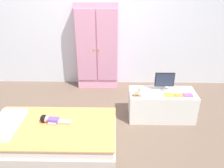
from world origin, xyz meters
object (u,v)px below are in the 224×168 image
(doll, at_px, (50,120))
(tv_stand, at_px, (161,105))
(wardrobe, at_px, (97,47))
(book_orange, at_px, (179,95))
(rocking_horse_toy, at_px, (138,92))
(bed, at_px, (54,134))
(tv_monitor, at_px, (165,80))
(book_yellow, at_px, (169,95))
(book_purple, at_px, (188,95))

(doll, relative_size, tv_stand, 0.43)
(wardrobe, relative_size, book_orange, 13.50)
(wardrobe, distance_m, rocking_horse_toy, 1.33)
(doll, bearing_deg, book_orange, 13.69)
(wardrobe, bearing_deg, bed, -104.89)
(bed, height_order, rocking_horse_toy, rocking_horse_toy)
(bed, relative_size, book_orange, 13.73)
(tv_stand, bearing_deg, wardrobe, 133.65)
(tv_monitor, distance_m, book_yellow, 0.22)
(book_orange, xyz_separation_m, book_purple, (0.12, 0.00, 0.00))
(bed, height_order, book_yellow, book_yellow)
(tv_monitor, bearing_deg, book_orange, -43.23)
(book_purple, bearing_deg, tv_monitor, 151.24)
(book_yellow, bearing_deg, doll, -165.22)
(wardrobe, distance_m, book_purple, 1.75)
(tv_stand, relative_size, rocking_horse_toy, 6.89)
(tv_stand, relative_size, book_orange, 8.27)
(book_yellow, bearing_deg, rocking_horse_toy, -176.55)
(tv_monitor, xyz_separation_m, book_purple, (0.29, -0.16, -0.14))
(bed, xyz_separation_m, wardrobe, (0.43, 1.60, 0.63))
(book_purple, bearing_deg, bed, -164.38)
(book_purple, bearing_deg, book_orange, 180.00)
(doll, xyz_separation_m, wardrobe, (0.47, 1.52, 0.48))
(bed, bearing_deg, wardrobe, 75.11)
(tv_monitor, height_order, book_yellow, tv_monitor)
(doll, bearing_deg, wardrobe, 72.69)
(doll, bearing_deg, book_purple, 12.78)
(tv_stand, bearing_deg, book_yellow, -53.35)
(tv_stand, height_order, rocking_horse_toy, rocking_horse_toy)
(bed, xyz_separation_m, tv_monitor, (1.43, 0.64, 0.44))
(bed, bearing_deg, tv_monitor, 24.23)
(tv_monitor, bearing_deg, rocking_horse_toy, -153.98)
(rocking_horse_toy, xyz_separation_m, book_yellow, (0.43, 0.03, -0.06))
(doll, distance_m, tv_stand, 1.54)
(book_purple, bearing_deg, wardrobe, 139.22)
(rocking_horse_toy, xyz_separation_m, book_orange, (0.56, 0.03, -0.06))
(rocking_horse_toy, xyz_separation_m, book_purple, (0.68, 0.03, -0.06))
(wardrobe, relative_size, book_yellow, 12.99)
(wardrobe, distance_m, tv_stand, 1.52)
(wardrobe, bearing_deg, rocking_horse_toy, -61.58)
(doll, distance_m, tv_monitor, 1.61)
(rocking_horse_toy, distance_m, book_yellow, 0.43)
(wardrobe, height_order, tv_monitor, wardrobe)
(bed, xyz_separation_m, book_orange, (1.60, 0.48, 0.30))
(bed, relative_size, rocking_horse_toy, 11.44)
(tv_stand, distance_m, book_purple, 0.39)
(book_yellow, bearing_deg, wardrobe, 133.12)
(doll, bearing_deg, book_yellow, 14.78)
(wardrobe, xyz_separation_m, tv_monitor, (1.00, -0.96, -0.19))
(bed, distance_m, book_yellow, 1.58)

